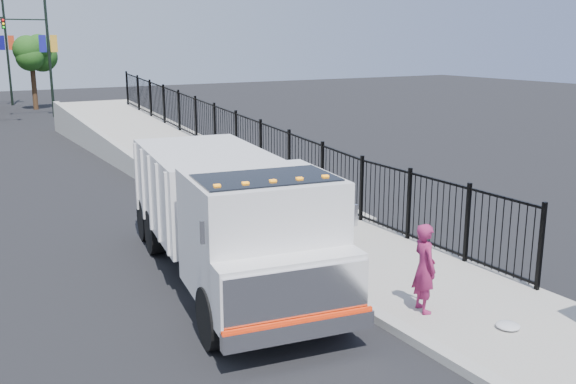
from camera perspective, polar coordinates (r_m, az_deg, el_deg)
ground at (r=13.28m, az=4.45°, el=-9.24°), size 120.00×120.00×0.00m
sidewalk at (r=13.06m, az=16.67°, el=-9.92°), size 3.55×12.00×0.12m
curb at (r=11.81m, az=10.11°, el=-12.00°), size 0.30×12.00×0.16m
ramp at (r=28.06m, az=-10.77°, el=2.74°), size 3.95×24.06×3.19m
iron_fence at (r=24.80m, az=-4.61°, el=3.65°), size 0.10×28.00×1.80m
truck at (r=13.59m, az=-5.35°, el=-1.68°), size 3.79×8.50×2.81m
worker at (r=12.26m, az=12.03°, el=-6.61°), size 0.55×0.70×1.71m
debris at (r=12.23m, az=18.97°, el=-11.17°), size 0.43×0.43×0.11m
light_pole_1 at (r=45.71m, az=-20.88°, el=11.68°), size 3.78×0.22×8.00m
light_pole_3 at (r=55.15m, az=-24.02°, el=11.57°), size 3.78×0.22×8.00m
tree_1 at (r=51.12m, az=-21.85°, el=11.17°), size 2.05×2.05×5.03m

